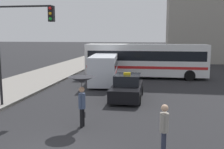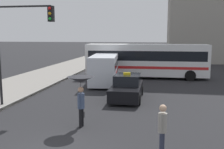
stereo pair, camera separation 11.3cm
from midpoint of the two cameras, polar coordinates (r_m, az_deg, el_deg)
The scene contains 6 objects.
taxi at distance 16.69m, azimuth 3.47°, elevation -2.95°, with size 1.91×4.21×1.71m.
ambulance_van at distance 21.64m, azimuth -1.52°, elevation 1.38°, with size 2.54×5.61×2.39m.
city_bus at distance 25.10m, azimuth 7.58°, elevation 3.32°, with size 11.31×2.79×3.19m.
pedestrian_with_umbrella at distance 11.40m, azimuth -6.54°, elevation -2.43°, with size 1.16×1.16×2.25m.
pedestrian_man at distance 9.00m, azimuth 11.28°, elevation -10.89°, with size 0.36×0.45×1.77m.
traffic_light at distance 14.88m, azimuth -19.33°, elevation 8.05°, with size 3.30×0.38×5.81m.
Camera 2 is at (3.42, -7.80, 4.01)m, focal length 42.00 mm.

